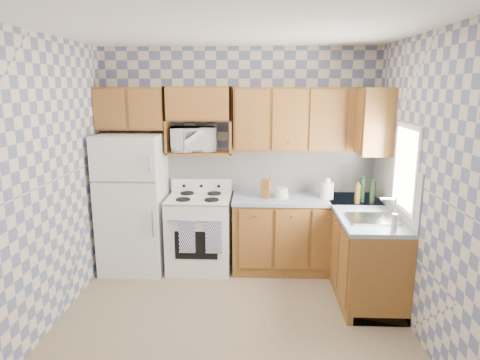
% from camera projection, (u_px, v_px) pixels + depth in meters
% --- Properties ---
extents(floor, '(3.40, 3.40, 0.00)m').
position_uv_depth(floor, '(232.00, 323.00, 4.12)').
color(floor, '#79634A').
rests_on(floor, ground).
extents(back_wall, '(3.40, 0.02, 2.70)m').
position_uv_depth(back_wall, '(239.00, 158.00, 5.39)').
color(back_wall, slate).
rests_on(back_wall, ground).
extents(right_wall, '(0.02, 3.20, 2.70)m').
position_uv_depth(right_wall, '(424.00, 189.00, 3.76)').
color(right_wall, slate).
rests_on(right_wall, ground).
extents(backsplash_back, '(2.60, 0.02, 0.56)m').
position_uv_depth(backsplash_back, '(270.00, 170.00, 5.39)').
color(backsplash_back, white).
rests_on(backsplash_back, back_wall).
extents(backsplash_right, '(0.02, 1.60, 0.56)m').
position_uv_depth(backsplash_right, '(393.00, 185.00, 4.57)').
color(backsplash_right, white).
rests_on(backsplash_right, right_wall).
extents(refrigerator, '(0.75, 0.70, 1.68)m').
position_uv_depth(refrigerator, '(133.00, 203.00, 5.21)').
color(refrigerator, silver).
rests_on(refrigerator, floor).
extents(stove_body, '(0.76, 0.65, 0.90)m').
position_uv_depth(stove_body, '(200.00, 233.00, 5.28)').
color(stove_body, silver).
rests_on(stove_body, floor).
extents(cooktop, '(0.76, 0.65, 0.02)m').
position_uv_depth(cooktop, '(199.00, 198.00, 5.19)').
color(cooktop, silver).
rests_on(cooktop, stove_body).
extents(backguard, '(0.76, 0.08, 0.17)m').
position_uv_depth(backguard, '(202.00, 185.00, 5.43)').
color(backguard, silver).
rests_on(backguard, cooktop).
extents(dish_towel_left, '(0.19, 0.02, 0.39)m').
position_uv_depth(dish_towel_left, '(187.00, 237.00, 4.93)').
color(dish_towel_left, navy).
rests_on(dish_towel_left, stove_body).
extents(dish_towel_right, '(0.19, 0.02, 0.39)m').
position_uv_depth(dish_towel_right, '(214.00, 237.00, 4.92)').
color(dish_towel_right, navy).
rests_on(dish_towel_right, stove_body).
extents(base_cabinets_back, '(1.75, 0.60, 0.88)m').
position_uv_depth(base_cabinets_back, '(305.00, 235.00, 5.26)').
color(base_cabinets_back, brown).
rests_on(base_cabinets_back, floor).
extents(base_cabinets_right, '(0.60, 1.60, 0.88)m').
position_uv_depth(base_cabinets_right, '(361.00, 251.00, 4.75)').
color(base_cabinets_right, brown).
rests_on(base_cabinets_right, floor).
extents(countertop_back, '(1.77, 0.63, 0.04)m').
position_uv_depth(countertop_back, '(306.00, 199.00, 5.15)').
color(countertop_back, gray).
rests_on(countertop_back, base_cabinets_back).
extents(countertop_right, '(0.63, 1.60, 0.04)m').
position_uv_depth(countertop_right, '(364.00, 212.00, 4.65)').
color(countertop_right, gray).
rests_on(countertop_right, base_cabinets_right).
extents(upper_cabinets_back, '(1.75, 0.33, 0.74)m').
position_uv_depth(upper_cabinets_back, '(307.00, 119.00, 5.08)').
color(upper_cabinets_back, brown).
rests_on(upper_cabinets_back, back_wall).
extents(upper_cabinets_fridge, '(0.82, 0.33, 0.50)m').
position_uv_depth(upper_cabinets_fridge, '(131.00, 108.00, 5.14)').
color(upper_cabinets_fridge, brown).
rests_on(upper_cabinets_fridge, back_wall).
extents(upper_cabinets_right, '(0.33, 0.70, 0.74)m').
position_uv_depth(upper_cabinets_right, '(372.00, 120.00, 4.87)').
color(upper_cabinets_right, brown).
rests_on(upper_cabinets_right, right_wall).
extents(microwave_shelf, '(0.80, 0.33, 0.03)m').
position_uv_depth(microwave_shelf, '(200.00, 153.00, 5.23)').
color(microwave_shelf, brown).
rests_on(microwave_shelf, back_wall).
extents(microwave, '(0.61, 0.48, 0.30)m').
position_uv_depth(microwave, '(192.00, 139.00, 5.22)').
color(microwave, silver).
rests_on(microwave, microwave_shelf).
extents(sink, '(0.48, 0.40, 0.03)m').
position_uv_depth(sink, '(373.00, 219.00, 4.30)').
color(sink, '#B7B7BC').
rests_on(sink, countertop_right).
extents(window, '(0.02, 0.66, 0.86)m').
position_uv_depth(window, '(406.00, 168.00, 4.17)').
color(window, white).
rests_on(window, right_wall).
extents(bottle_0, '(0.06, 0.06, 0.28)m').
position_uv_depth(bottle_0, '(362.00, 190.00, 4.92)').
color(bottle_0, black).
rests_on(bottle_0, countertop_back).
extents(bottle_1, '(0.06, 0.06, 0.26)m').
position_uv_depth(bottle_1, '(372.00, 192.00, 4.86)').
color(bottle_1, black).
rests_on(bottle_1, countertop_back).
extents(bottle_2, '(0.06, 0.06, 0.24)m').
position_uv_depth(bottle_2, '(373.00, 191.00, 4.96)').
color(bottle_2, '#4D3511').
rests_on(bottle_2, countertop_back).
extents(bottle_3, '(0.06, 0.06, 0.22)m').
position_uv_depth(bottle_3, '(357.00, 194.00, 4.86)').
color(bottle_3, '#4D3511').
rests_on(bottle_3, countertop_back).
extents(knife_block, '(0.13, 0.13, 0.22)m').
position_uv_depth(knife_block, '(266.00, 189.00, 5.11)').
color(knife_block, brown).
rests_on(knife_block, countertop_back).
extents(electric_kettle, '(0.16, 0.16, 0.20)m').
position_uv_depth(electric_kettle, '(327.00, 190.00, 5.08)').
color(electric_kettle, silver).
rests_on(electric_kettle, countertop_back).
extents(food_containers, '(0.18, 0.18, 0.12)m').
position_uv_depth(food_containers, '(281.00, 193.00, 5.13)').
color(food_containers, beige).
rests_on(food_containers, countertop_back).
extents(soap_bottle, '(0.06, 0.06, 0.17)m').
position_uv_depth(soap_bottle, '(394.00, 223.00, 3.93)').
color(soap_bottle, beige).
rests_on(soap_bottle, countertop_right).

